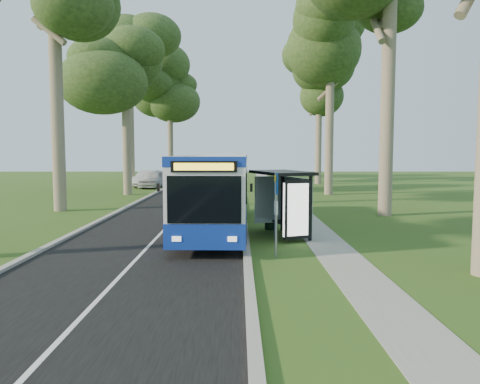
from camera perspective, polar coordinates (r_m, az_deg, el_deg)
The scene contains 17 objects.
ground at distance 18.96m, azimuth 0.66°, elevation -5.37°, with size 120.00×120.00×0.00m, color #35531A.
road at distance 29.03m, azimuth -6.56°, elevation -1.77°, with size 7.00×100.00×0.02m, color black.
kerb_east at distance 28.84m, azimuth 0.37°, elevation -1.68°, with size 0.25×100.00×0.12m, color #9E9B93.
kerb_west at distance 29.62m, azimuth -13.30°, elevation -1.64°, with size 0.25×100.00×0.12m, color #9E9B93.
centre_line at distance 29.03m, azimuth -6.56°, elevation -1.74°, with size 0.12×100.00×0.01m, color white.
footpath at distance 29.03m, azimuth 6.31°, elevation -1.76°, with size 1.50×100.00×0.02m, color gray.
bus at distance 20.44m, azimuth -2.78°, elevation 0.14°, with size 2.82×12.31×3.25m.
bus_stop_sign at distance 14.99m, azimuth 4.41°, elevation -1.52°, with size 0.11×0.39×2.78m.
bus_shelter at distance 18.31m, azimuth 5.65°, elevation 0.08°, with size 2.56×3.43×2.62m.
litter_bin at distance 20.53m, azimuth 3.83°, elevation -3.04°, with size 0.62×0.62×1.08m.
car_white at distance 44.47m, azimuth -10.50°, elevation 1.55°, with size 1.89×4.71×1.60m, color silver.
car_silver at distance 45.51m, azimuth -11.10°, elevation 1.60°, with size 1.67×4.80×1.58m, color #ACAFB4.
tree_west_c at distance 38.41m, azimuth -13.85°, elevation 16.09°, with size 5.20×5.20×14.71m.
tree_west_d at distance 48.85m, azimuth -13.40°, elevation 16.42°, with size 5.20×5.20×17.85m.
tree_west_e at distance 57.73m, azimuth -8.56°, elevation 12.40°, with size 5.20×5.20×14.72m.
tree_east_c at distance 38.01m, azimuth 10.98°, elevation 15.81°, with size 5.20×5.20×14.30m.
tree_east_d at distance 49.84m, azimuth 9.64°, elevation 13.01°, with size 5.20×5.20×14.06m.
Camera 1 is at (-0.27, -18.65, 3.41)m, focal length 35.00 mm.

